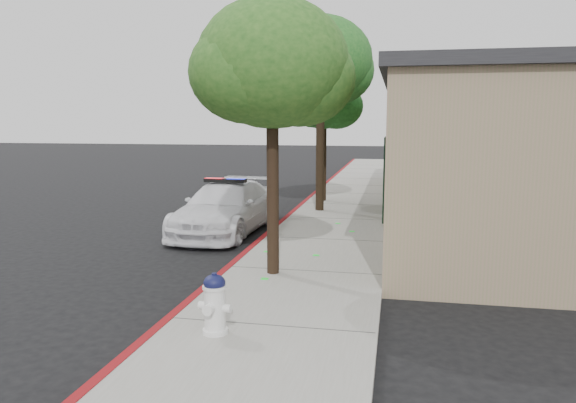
# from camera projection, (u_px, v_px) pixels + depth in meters

# --- Properties ---
(ground) EXTENTS (120.00, 120.00, 0.00)m
(ground) POSITION_uv_depth(u_px,v_px,m) (226.00, 273.00, 11.18)
(ground) COLOR black
(ground) RESTS_ON ground
(sidewalk) EXTENTS (3.20, 60.00, 0.15)m
(sidewalk) POSITION_uv_depth(u_px,v_px,m) (323.00, 242.00, 13.77)
(sidewalk) COLOR gray
(sidewalk) RESTS_ON ground
(red_curb) EXTENTS (0.14, 60.00, 0.16)m
(red_curb) POSITION_uv_depth(u_px,v_px,m) (264.00, 239.00, 14.07)
(red_curb) COLOR maroon
(red_curb) RESTS_ON ground
(clapboard_building) EXTENTS (7.30, 20.89, 4.24)m
(clapboard_building) POSITION_uv_depth(u_px,v_px,m) (497.00, 151.00, 18.30)
(clapboard_building) COLOR #896F5A
(clapboard_building) RESTS_ON ground
(police_car) EXTENTS (2.21, 4.97, 1.54)m
(police_car) POSITION_uv_depth(u_px,v_px,m) (226.00, 208.00, 15.18)
(police_car) COLOR white
(police_car) RESTS_ON ground
(fire_hydrant) EXTENTS (0.50, 0.43, 0.87)m
(fire_hydrant) POSITION_uv_depth(u_px,v_px,m) (215.00, 303.00, 7.57)
(fire_hydrant) COLOR white
(fire_hydrant) RESTS_ON sidewalk
(street_tree_near) EXTENTS (3.04, 2.86, 5.24)m
(street_tree_near) POSITION_uv_depth(u_px,v_px,m) (273.00, 69.00, 10.10)
(street_tree_near) COLOR black
(street_tree_near) RESTS_ON sidewalk
(street_tree_mid) EXTENTS (3.38, 3.40, 6.35)m
(street_tree_mid) POSITION_uv_depth(u_px,v_px,m) (321.00, 64.00, 17.59)
(street_tree_mid) COLOR black
(street_tree_mid) RESTS_ON sidewalk
(street_tree_far) EXTENTS (2.81, 2.57, 4.85)m
(street_tree_far) POSITION_uv_depth(u_px,v_px,m) (324.00, 102.00, 19.92)
(street_tree_far) COLOR black
(street_tree_far) RESTS_ON sidewalk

